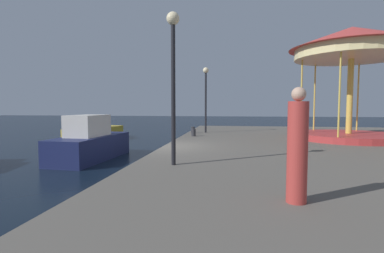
# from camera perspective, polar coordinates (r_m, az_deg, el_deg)

# --- Properties ---
(ground_plane) EXTENTS (120.00, 120.00, 0.00)m
(ground_plane) POSITION_cam_1_polar(r_m,az_deg,el_deg) (12.34, -5.53, -7.47)
(ground_plane) COLOR black
(quay_dock) EXTENTS (14.22, 25.51, 0.80)m
(quay_dock) POSITION_cam_1_polar(r_m,az_deg,el_deg) (12.63, 27.78, -5.80)
(quay_dock) COLOR #5B564F
(quay_dock) RESTS_ON ground
(motorboat_yellow) EXTENTS (2.47, 5.11, 1.83)m
(motorboat_yellow) POSITION_cam_1_polar(r_m,az_deg,el_deg) (22.23, -18.74, -0.79)
(motorboat_yellow) COLOR gold
(motorboat_yellow) RESTS_ON ground
(motorboat_navy) EXTENTS (1.99, 4.67, 2.06)m
(motorboat_navy) POSITION_cam_1_polar(r_m,az_deg,el_deg) (14.10, -19.37, -3.06)
(motorboat_navy) COLOR #19214C
(motorboat_navy) RESTS_ON ground
(carousel) EXTENTS (5.88, 5.88, 5.51)m
(carousel) POSITION_cam_1_polar(r_m,az_deg,el_deg) (16.54, 28.84, 12.16)
(carousel) COLOR #B23333
(carousel) RESTS_ON quay_dock
(lamp_post_near_edge) EXTENTS (0.36, 0.36, 4.21)m
(lamp_post_near_edge) POSITION_cam_1_polar(r_m,az_deg,el_deg) (8.18, -3.73, 12.73)
(lamp_post_near_edge) COLOR black
(lamp_post_near_edge) RESTS_ON quay_dock
(lamp_post_mid_promenade) EXTENTS (0.36, 0.36, 4.06)m
(lamp_post_mid_promenade) POSITION_cam_1_polar(r_m,az_deg,el_deg) (18.24, 2.72, 7.60)
(lamp_post_mid_promenade) COLOR black
(lamp_post_mid_promenade) RESTS_ON quay_dock
(bollard_north) EXTENTS (0.24, 0.24, 0.40)m
(bollard_north) POSITION_cam_1_polar(r_m,az_deg,el_deg) (15.99, 0.31, -1.20)
(bollard_north) COLOR #2D2D33
(bollard_north) RESTS_ON quay_dock
(bollard_center) EXTENTS (0.24, 0.24, 0.40)m
(bollard_center) POSITION_cam_1_polar(r_m,az_deg,el_deg) (17.80, 0.18, -0.67)
(bollard_center) COLOR #2D2D33
(bollard_center) RESTS_ON quay_dock
(person_by_the_water) EXTENTS (0.34, 0.34, 1.97)m
(person_by_the_water) POSITION_cam_1_polar(r_m,az_deg,el_deg) (5.24, 20.00, -4.12)
(person_by_the_water) COLOR #B23833
(person_by_the_water) RESTS_ON quay_dock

